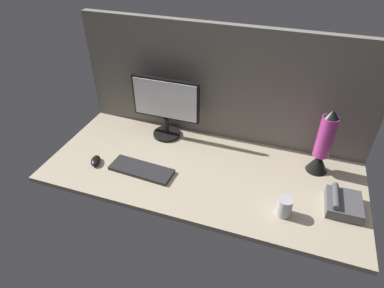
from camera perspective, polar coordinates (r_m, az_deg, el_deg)
name	(u,v)px	position (r cm, az deg, el deg)	size (l,w,h in cm)	color
ground_plane	(203,170)	(192.91, 1.84, -4.48)	(180.00, 80.00, 3.00)	tan
cubicle_wall_back	(222,84)	(202.65, 5.29, 10.28)	(180.00, 5.00, 72.07)	slate
monitor	(166,105)	(207.93, -4.58, 6.75)	(43.84, 18.00, 39.90)	black
keyboard	(141,170)	(191.25, -8.76, -4.42)	(37.00, 13.00, 2.00)	#262628
mouse	(96,161)	(202.32, -16.37, -2.80)	(5.60, 9.60, 3.40)	black
mug_steel	(284,207)	(169.05, 15.74, -10.45)	(7.34, 7.34, 10.04)	#B2B2B7
lava_lamp	(323,147)	(193.84, 21.75, -0.42)	(12.18, 12.18, 39.85)	black
desk_phone	(343,204)	(183.18, 24.70, -9.39)	(17.50, 19.45, 8.80)	#4C4C51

